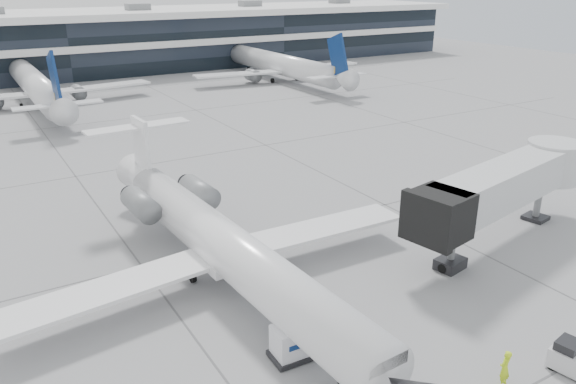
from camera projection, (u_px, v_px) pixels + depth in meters
ground at (278, 232)px, 40.49m from camera, size 220.00×220.00×0.00m
terminal at (58, 47)px, 104.31m from camera, size 170.00×22.00×10.00m
bg_jet_center at (39, 105)px, 80.67m from camera, size 32.00×40.00×9.60m
bg_jet_right at (279, 80)px, 99.86m from camera, size 32.00×40.00×9.60m
regional_jet at (224, 245)px, 32.83m from camera, size 25.95×32.37×7.47m
jet_bridge at (511, 182)px, 37.99m from camera, size 18.00×6.59×5.80m
ramp_worker at (505, 368)px, 25.03m from camera, size 0.72×0.54×1.80m
baggage_tug at (576, 360)px, 25.91m from camera, size 1.78×2.53×1.47m
cargo_uld at (292, 342)px, 26.85m from camera, size 2.16×1.64×1.72m
traffic_cone at (191, 213)px, 43.15m from camera, size 0.36×0.36×0.49m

